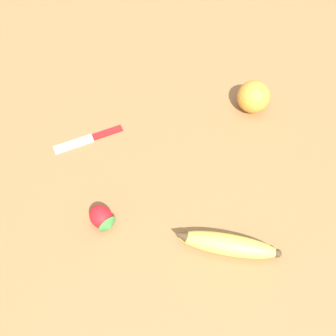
{
  "coord_description": "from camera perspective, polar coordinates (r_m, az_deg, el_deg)",
  "views": [
    {
      "loc": [
        -0.11,
        0.37,
        0.72
      ],
      "look_at": [
        -0.04,
        -0.04,
        0.03
      ],
      "focal_mm": 42.0,
      "sensor_mm": 36.0,
      "label": 1
    }
  ],
  "objects": [
    {
      "name": "orange",
      "position": [
        0.93,
        12.3,
        10.06
      ],
      "size": [
        0.07,
        0.07,
        0.07
      ],
      "color": "orange",
      "rests_on": "ground_plane"
    },
    {
      "name": "strawberry",
      "position": [
        0.77,
        -9.48,
        -7.24
      ],
      "size": [
        0.07,
        0.07,
        0.04
      ],
      "rotation": [
        0.0,
        0.0,
        2.43
      ],
      "color": "red",
      "rests_on": "ground_plane"
    },
    {
      "name": "banana",
      "position": [
        0.75,
        8.55,
        -10.91
      ],
      "size": [
        0.2,
        0.05,
        0.04
      ],
      "rotation": [
        0.0,
        0.0,
        6.26
      ],
      "color": "#DBCC4C",
      "rests_on": "ground_plane"
    },
    {
      "name": "paring_knife",
      "position": [
        0.9,
        -11.1,
        4.34
      ],
      "size": [
        0.14,
        0.1,
        0.01
      ],
      "rotation": [
        0.0,
        0.0,
        5.28
      ],
      "color": "silver",
      "rests_on": "ground_plane"
    },
    {
      "name": "ground_plane",
      "position": [
        0.82,
        -3.18,
        -2.62
      ],
      "size": [
        3.0,
        3.0,
        0.0
      ],
      "primitive_type": "plane",
      "color": "olive"
    }
  ]
}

